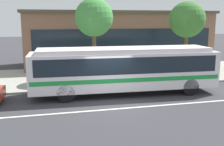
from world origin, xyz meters
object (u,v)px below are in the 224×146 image
(transit_bus, at_px, (125,67))
(street_tree_mid_block, at_px, (187,20))
(bus_stop_sign, at_px, (180,59))
(pedestrian_waiting_near_sign, at_px, (121,68))
(street_tree_near_stop, at_px, (94,18))

(transit_bus, distance_m, street_tree_mid_block, 8.00)
(transit_bus, height_order, bus_stop_sign, transit_bus)
(pedestrian_waiting_near_sign, height_order, bus_stop_sign, bus_stop_sign)
(pedestrian_waiting_near_sign, xyz_separation_m, bus_stop_sign, (4.26, -0.25, 0.51))
(bus_stop_sign, height_order, street_tree_mid_block, street_tree_mid_block)
(pedestrian_waiting_near_sign, height_order, street_tree_near_stop, street_tree_near_stop)
(transit_bus, relative_size, bus_stop_sign, 4.65)
(street_tree_near_stop, xyz_separation_m, street_tree_mid_block, (7.30, -0.23, -0.16))
(bus_stop_sign, height_order, street_tree_near_stop, street_tree_near_stop)
(transit_bus, relative_size, street_tree_near_stop, 1.91)
(bus_stop_sign, relative_size, street_tree_near_stop, 0.41)
(bus_stop_sign, bearing_deg, street_tree_mid_block, 53.55)
(pedestrian_waiting_near_sign, height_order, street_tree_mid_block, street_tree_mid_block)
(street_tree_mid_block, bearing_deg, bus_stop_sign, -126.45)
(transit_bus, distance_m, pedestrian_waiting_near_sign, 2.35)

